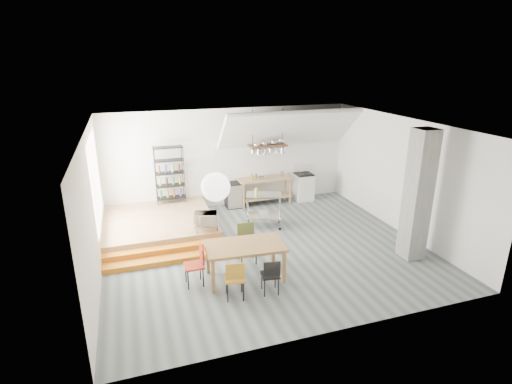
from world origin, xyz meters
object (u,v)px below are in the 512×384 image
object	(u,v)px
dining_table	(245,248)
rolling_cart	(264,206)
mini_fridge	(233,195)
stove	(303,186)

from	to	relation	value
dining_table	rolling_cart	world-z (taller)	rolling_cart
rolling_cart	mini_fridge	xyz separation A→B (m)	(-0.42, 1.85, -0.23)
rolling_cart	mini_fridge	distance (m)	1.91
stove	dining_table	distance (m)	5.55
rolling_cart	mini_fridge	world-z (taller)	rolling_cart
stove	rolling_cart	xyz separation A→B (m)	(-2.08, -1.80, 0.17)
dining_table	rolling_cart	xyz separation A→B (m)	(1.34, 2.57, -0.08)
stove	mini_fridge	distance (m)	2.50
rolling_cart	mini_fridge	bearing A→B (deg)	123.03
dining_table	rolling_cart	distance (m)	2.90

